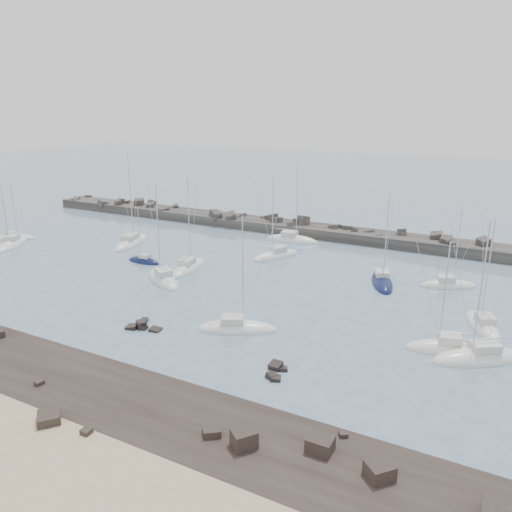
{
  "coord_description": "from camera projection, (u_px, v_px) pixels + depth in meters",
  "views": [
    {
      "loc": [
        30.25,
        -47.26,
        23.67
      ],
      "look_at": [
        -0.88,
        12.0,
        3.13
      ],
      "focal_mm": 35.0,
      "sensor_mm": 36.0,
      "label": 1
    }
  ],
  "objects": [
    {
      "name": "ground",
      "position": [
        216.0,
        307.0,
        60.39
      ],
      "size": [
        400.0,
        400.0,
        0.0
      ],
      "primitive_type": "plane",
      "color": "slate",
      "rests_on": "ground"
    },
    {
      "name": "rock_shelf",
      "position": [
        79.0,
        399.0,
        41.71
      ],
      "size": [
        140.0,
        12.63,
        1.99
      ],
      "color": "black",
      "rests_on": "ground"
    },
    {
      "name": "rock_cluster_near",
      "position": [
        142.0,
        327.0,
        54.85
      ],
      "size": [
        4.11,
        3.27,
        1.3
      ],
      "color": "black",
      "rests_on": "ground"
    },
    {
      "name": "rock_cluster_far",
      "position": [
        276.0,
        372.0,
        45.73
      ],
      "size": [
        2.05,
        3.12,
        1.2
      ],
      "color": "black",
      "rests_on": "ground"
    },
    {
      "name": "breakwater",
      "position": [
        289.0,
        230.0,
        95.71
      ],
      "size": [
        115.0,
        6.82,
        5.05
      ],
      "color": "#302D2B",
      "rests_on": "ground"
    },
    {
      "name": "sailboat_0",
      "position": [
        15.0,
        239.0,
        90.35
      ],
      "size": [
        7.26,
        5.94,
        11.58
      ],
      "color": "silver",
      "rests_on": "ground"
    },
    {
      "name": "sailboat_1",
      "position": [
        132.0,
        243.0,
        87.46
      ],
      "size": [
        5.62,
        11.1,
        16.7
      ],
      "color": "silver",
      "rests_on": "ground"
    },
    {
      "name": "sailboat_2",
      "position": [
        144.0,
        262.0,
        77.45
      ],
      "size": [
        5.82,
        1.84,
        9.42
      ],
      "color": "#0F1741",
      "rests_on": "ground"
    },
    {
      "name": "sailboat_3",
      "position": [
        189.0,
        268.0,
        74.21
      ],
      "size": [
        4.28,
        9.61,
        14.71
      ],
      "color": "silver",
      "rests_on": "ground"
    },
    {
      "name": "sailboat_4",
      "position": [
        292.0,
        241.0,
        89.26
      ],
      "size": [
        9.98,
        4.05,
        15.31
      ],
      "color": "silver",
      "rests_on": "ground"
    },
    {
      "name": "sailboat_5",
      "position": [
        163.0,
        280.0,
        69.22
      ],
      "size": [
        9.27,
        7.23,
        14.6
      ],
      "color": "silver",
      "rests_on": "ground"
    },
    {
      "name": "sailboat_6",
      "position": [
        276.0,
        256.0,
        80.03
      ],
      "size": [
        6.45,
        8.98,
        13.87
      ],
      "color": "silver",
      "rests_on": "ground"
    },
    {
      "name": "sailboat_7",
      "position": [
        237.0,
        329.0,
        54.3
      ],
      "size": [
        9.1,
        6.14,
        13.82
      ],
      "color": "silver",
      "rests_on": "ground"
    },
    {
      "name": "sailboat_8",
      "position": [
        382.0,
        283.0,
        68.28
      ],
      "size": [
        5.66,
        9.01,
        13.75
      ],
      "color": "#0F1741",
      "rests_on": "ground"
    },
    {
      "name": "sailboat_9",
      "position": [
        445.0,
        350.0,
        49.7
      ],
      "size": [
        8.03,
        4.67,
        12.4
      ],
      "color": "silver",
      "rests_on": "ground"
    },
    {
      "name": "sailboat_10",
      "position": [
        483.0,
        326.0,
        54.9
      ],
      "size": [
        5.61,
        8.53,
        13.05
      ],
      "color": "silver",
      "rests_on": "ground"
    },
    {
      "name": "sailboat_11",
      "position": [
        479.0,
        359.0,
        47.96
      ],
      "size": [
        9.34,
        7.71,
        14.84
      ],
      "color": "silver",
      "rests_on": "ground"
    },
    {
      "name": "sailboat_13",
      "position": [
        12.0,
        245.0,
        86.27
      ],
      "size": [
        6.7,
        9.48,
        14.6
      ],
      "color": "silver",
      "rests_on": "ground"
    },
    {
      "name": "sailboat_14",
      "position": [
        448.0,
        286.0,
        67.19
      ],
      "size": [
        7.88,
        5.36,
        12.07
      ],
      "color": "silver",
      "rests_on": "ground"
    }
  ]
}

